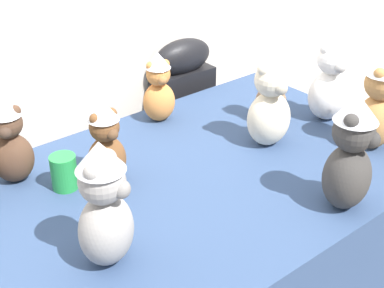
% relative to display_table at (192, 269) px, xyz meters
% --- Properties ---
extents(display_table, '(1.57, 0.99, 0.77)m').
position_rel_display_table_xyz_m(display_table, '(0.00, 0.00, 0.00)').
color(display_table, navy).
rests_on(display_table, ground_plane).
extents(instrument_case, '(0.28, 0.13, 0.96)m').
position_rel_display_table_xyz_m(instrument_case, '(0.47, 0.63, 0.10)').
color(instrument_case, black).
rests_on(instrument_case, ground_plane).
extents(teddy_bear_caramel, '(0.19, 0.17, 0.34)m').
position_rel_display_table_xyz_m(teddy_bear_caramel, '(0.61, -0.24, 0.55)').
color(teddy_bear_caramel, '#B27A42').
rests_on(teddy_bear_caramel, display_table).
extents(teddy_bear_cream, '(0.18, 0.16, 0.31)m').
position_rel_display_table_xyz_m(teddy_bear_cream, '(0.34, 0.00, 0.52)').
color(teddy_bear_cream, beige).
rests_on(teddy_bear_cream, display_table).
extents(teddy_bear_cocoa, '(0.17, 0.16, 0.29)m').
position_rel_display_table_xyz_m(teddy_bear_cocoa, '(-0.44, 0.34, 0.52)').
color(teddy_bear_cocoa, '#4C3323').
rests_on(teddy_bear_cocoa, display_table).
extents(teddy_bear_charcoal, '(0.19, 0.18, 0.35)m').
position_rel_display_table_xyz_m(teddy_bear_charcoal, '(0.24, -0.40, 0.55)').
color(teddy_bear_charcoal, '#383533').
rests_on(teddy_bear_charcoal, display_table).
extents(teddy_bear_snow, '(0.19, 0.18, 0.30)m').
position_rel_display_table_xyz_m(teddy_bear_snow, '(0.66, -0.00, 0.52)').
color(teddy_bear_snow, white).
rests_on(teddy_bear_snow, display_table).
extents(teddy_bear_chestnut, '(0.13, 0.11, 0.27)m').
position_rel_display_table_xyz_m(teddy_bear_chestnut, '(-0.21, 0.15, 0.52)').
color(teddy_bear_chestnut, brown).
rests_on(teddy_bear_chestnut, display_table).
extents(teddy_bear_mocha, '(0.15, 0.15, 0.26)m').
position_rel_display_table_xyz_m(teddy_bear_mocha, '(0.48, 0.12, 0.51)').
color(teddy_bear_mocha, '#7F6047').
rests_on(teddy_bear_mocha, display_table).
extents(teddy_bear_ash, '(0.20, 0.19, 0.34)m').
position_rel_display_table_xyz_m(teddy_bear_ash, '(-0.41, -0.17, 0.55)').
color(teddy_bear_ash, gray).
rests_on(teddy_bear_ash, display_table).
extents(teddy_bear_ginger, '(0.14, 0.13, 0.27)m').
position_rel_display_table_xyz_m(teddy_bear_ginger, '(0.16, 0.39, 0.51)').
color(teddy_bear_ginger, '#D17F3D').
rests_on(teddy_bear_ginger, display_table).
extents(party_cup_green, '(0.08, 0.08, 0.11)m').
position_rel_display_table_xyz_m(party_cup_green, '(-0.34, 0.20, 0.44)').
color(party_cup_green, '#238C3D').
rests_on(party_cup_green, display_table).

